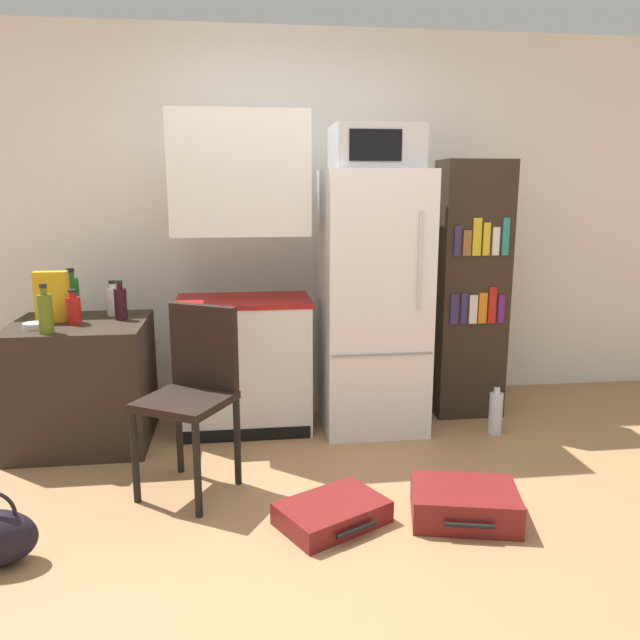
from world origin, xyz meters
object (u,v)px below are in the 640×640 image
at_px(cereal_box, 52,297).
at_px(bottle_ketchup_red, 74,310).
at_px(water_bottle_front, 496,412).
at_px(bookshelf, 470,291).
at_px(bottle_olive_oil, 45,313).
at_px(microwave, 376,147).
at_px(suitcase_large_flat, 464,504).
at_px(bottle_wine_dark, 121,303).
at_px(bowl, 34,326).
at_px(suitcase_small_flat, 332,513).
at_px(refrigerator, 373,302).
at_px(bottle_clear_short, 49,304).
at_px(bottle_green_tall, 72,294).
at_px(chair, 195,381).
at_px(side_table, 83,383).
at_px(kitchen_hutch, 243,287).
at_px(bottle_milk_white, 113,301).

bearing_deg(cereal_box, bottle_ketchup_red, -33.00).
height_order(cereal_box, water_bottle_front, cereal_box).
distance_m(bookshelf, bottle_olive_oil, 2.63).
xyz_separation_m(microwave, suitcase_large_flat, (0.19, -1.24, -1.69)).
distance_m(bottle_wine_dark, bottle_olive_oil, 0.47).
height_order(bowl, suitcase_small_flat, bowl).
bearing_deg(bookshelf, refrigerator, -167.98).
bearing_deg(bottle_clear_short, bottle_green_tall, 30.79).
distance_m(cereal_box, chair, 1.17).
xyz_separation_m(bottle_green_tall, water_bottle_front, (2.64, -0.50, -0.73)).
bearing_deg(water_bottle_front, microwave, 161.48).
distance_m(chair, water_bottle_front, 1.94).
relative_size(microwave, water_bottle_front, 1.55).
height_order(bookshelf, bottle_wine_dark, bookshelf).
xyz_separation_m(side_table, microwave, (1.79, 0.05, 1.39)).
bearing_deg(cereal_box, side_table, -16.33).
bearing_deg(refrigerator, bookshelf, 12.02).
distance_m(kitchen_hutch, bottle_milk_white, 0.81).
distance_m(chair, suitcase_large_flat, 1.45).
xyz_separation_m(refrigerator, bookshelf, (0.70, 0.15, 0.03)).
height_order(bottle_ketchup_red, water_bottle_front, bottle_ketchup_red).
height_order(microwave, bottle_green_tall, microwave).
bearing_deg(bookshelf, bottle_wine_dark, -176.00).
bearing_deg(microwave, bookshelf, 12.13).
bearing_deg(suitcase_small_flat, cereal_box, 113.66).
distance_m(microwave, suitcase_large_flat, 2.11).
distance_m(bottle_ketchup_red, bowl, 0.23).
height_order(kitchen_hutch, suitcase_large_flat, kitchen_hutch).
bearing_deg(bottle_ketchup_red, bowl, -154.43).
bearing_deg(suitcase_large_flat, bottle_olive_oil, 169.54).
height_order(refrigerator, chair, refrigerator).
xyz_separation_m(cereal_box, suitcase_large_flat, (2.13, -1.23, -0.82)).
xyz_separation_m(microwave, bottle_clear_short, (-2.02, 0.17, -0.95)).
relative_size(microwave, chair, 0.55).
relative_size(bottle_wine_dark, chair, 0.25).
bearing_deg(bottle_wine_dark, water_bottle_front, -6.07).
bearing_deg(refrigerator, bottle_milk_white, 175.36).
bearing_deg(bottle_green_tall, bottle_ketchup_red, -75.38).
distance_m(refrigerator, bottle_milk_white, 1.63).
xyz_separation_m(chair, suitcase_large_flat, (1.26, -0.51, -0.49)).
bearing_deg(suitcase_large_flat, bottle_wine_dark, 157.92).
relative_size(chair, suitcase_large_flat, 1.71).
distance_m(kitchen_hutch, cereal_box, 1.12).
bearing_deg(bottle_green_tall, cereal_box, -101.00).
xyz_separation_m(bottle_wine_dark, bottle_green_tall, (-0.34, 0.25, 0.02)).
xyz_separation_m(side_table, bottle_wine_dark, (0.24, 0.05, 0.48)).
relative_size(bottle_clear_short, suitcase_large_flat, 0.31).
bearing_deg(bottle_clear_short, bottle_olive_oil, -75.73).
xyz_separation_m(bottle_green_tall, bottle_olive_oil, (-0.00, -0.57, -0.00)).
relative_size(suitcase_large_flat, water_bottle_front, 1.64).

